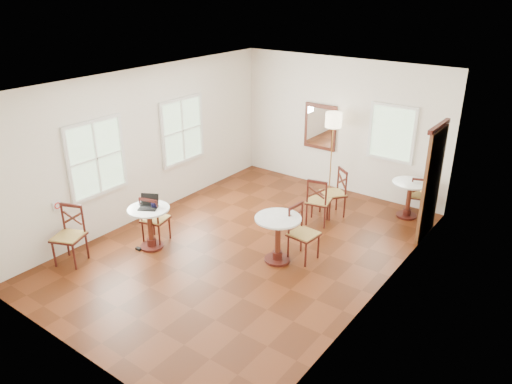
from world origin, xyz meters
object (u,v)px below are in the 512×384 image
laptop (149,204)px  mouse (141,205)px  cafe_table_near (150,223)px  power_adapter (138,249)px  cafe_table_mid (278,234)px  floor_lamp (333,125)px  chair_back_b (334,193)px  cafe_table_back (409,195)px  chair_back_a (419,196)px  water_glass (149,203)px  chair_mid_b (303,233)px  chair_near_a (155,219)px  navy_mug (154,205)px  chair_mid_a (318,201)px  chair_near_b (69,235)px

laptop → mouse: laptop is taller
cafe_table_near → power_adapter: 0.53m
cafe_table_mid → laptop: (-2.13, -0.94, 0.33)m
floor_lamp → chair_back_b: bearing=-57.6°
cafe_table_back → chair_back_a: (0.12, 0.23, -0.05)m
chair_back_a → floor_lamp: floor_lamp is taller
floor_lamp → water_glass: 4.40m
chair_mid_b → chair_back_b: (-0.39, 1.88, -0.00)m
cafe_table_near → cafe_table_back: 5.18m
chair_near_a → mouse: chair_near_a is taller
cafe_table_back → chair_mid_b: (-0.88, -2.70, 0.02)m
power_adapter → water_glass: bearing=79.2°
mouse → power_adapter: bearing=-96.3°
chair_near_a → water_glass: chair_near_a is taller
mouse → navy_mug: (0.26, 0.07, 0.03)m
laptop → power_adapter: (-0.10, -0.25, -0.82)m
navy_mug → power_adapter: navy_mug is taller
cafe_table_back → chair_back_b: 1.52m
water_glass → cafe_table_near: bearing=-51.6°
floor_lamp → laptop: (-1.41, -4.14, -0.74)m
chair_back_b → navy_mug: size_ratio=8.31×
chair_mid_a → floor_lamp: size_ratio=0.52×
cafe_table_back → chair_near_a: size_ratio=0.82×
cafe_table_back → water_glass: water_glass is taller
cafe_table_back → chair_near_a: bearing=-131.6°
navy_mug → water_glass: 0.13m
cafe_table_back → laptop: size_ratio=1.86×
chair_near_b → chair_mid_a: size_ratio=1.05×
laptop → power_adapter: bearing=-142.5°
cafe_table_near → chair_mid_b: (2.41, 1.30, 0.01)m
chair_mid_a → water_glass: size_ratio=10.82×
cafe_table_near → navy_mug: size_ratio=6.60×
chair_mid_a → chair_mid_b: size_ratio=0.99×
laptop → cafe_table_back: bearing=20.4°
laptop → cafe_table_near: bearing=-91.7°
cafe_table_near → power_adapter: size_ratio=7.37×
cafe_table_near → chair_back_a: (3.41, 4.23, -0.06)m
cafe_table_mid → mouse: cafe_table_mid is taller
mouse → cafe_table_near: bearing=-22.6°
chair_near_a → chair_back_a: bearing=-145.1°
laptop → chair_near_a: bearing=84.7°
cafe_table_back → navy_mug: bearing=-129.3°
chair_back_b → power_adapter: bearing=-84.8°
chair_back_b → navy_mug: 3.69m
laptop → water_glass: size_ratio=4.53×
cafe_table_back → power_adapter: (-3.41, -4.22, -0.45)m
chair_near_a → chair_back_b: 3.65m
chair_mid_a → laptop: laptop is taller
cafe_table_mid → chair_back_b: (-0.10, 2.21, -0.02)m
cafe_table_mid → floor_lamp: size_ratio=0.45×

